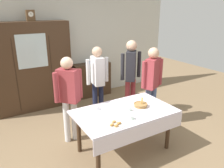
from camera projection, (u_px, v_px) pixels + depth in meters
ground_plane at (118, 144)px, 4.08m from camera, size 12.00×12.00×0.00m
back_wall at (64, 49)px, 5.79m from camera, size 6.40×0.10×2.70m
dining_table at (125, 117)px, 3.68m from camera, size 1.64×0.99×0.75m
wall_cabinet at (32, 67)px, 5.22m from camera, size 1.79×0.46×2.08m
mantel_clock at (30, 15)px, 4.89m from camera, size 0.18×0.11×0.24m
bookshelf_low at (92, 80)px, 6.21m from camera, size 1.03×0.35×0.93m
book_stack at (91, 63)px, 6.05m from camera, size 0.15×0.22×0.05m
tea_cup_far_right at (97, 108)px, 3.71m from camera, size 0.13×0.13×0.06m
tea_cup_back_edge at (129, 109)px, 3.66m from camera, size 0.13×0.13×0.06m
tea_cup_center at (131, 118)px, 3.39m from camera, size 0.13×0.13×0.06m
bread_basket at (141, 105)px, 3.82m from camera, size 0.24×0.24×0.16m
pastry_plate at (115, 125)px, 3.22m from camera, size 0.28×0.28×0.05m
spoon_front_edge at (144, 97)px, 4.22m from camera, size 0.12×0.02×0.01m
spoon_near_right at (88, 120)px, 3.37m from camera, size 0.12×0.02×0.01m
person_behind_table_left at (69, 92)px, 3.91m from camera, size 0.52×0.40×1.59m
person_beside_shelf at (152, 79)px, 4.52m from camera, size 0.52×0.34×1.63m
person_near_right_end at (98, 76)px, 4.76m from camera, size 0.52×0.38×1.61m
person_behind_table_right at (131, 71)px, 4.88m from camera, size 0.52×0.41×1.72m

